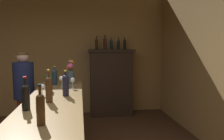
# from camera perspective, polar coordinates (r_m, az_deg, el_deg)

# --- Properties ---
(wall_back) EXTENTS (5.62, 0.12, 2.98)m
(wall_back) POSITION_cam_1_polar(r_m,az_deg,el_deg) (5.29, -16.09, 4.48)
(wall_back) COLOR tan
(wall_back) RESTS_ON ground
(display_cabinet) EXTENTS (1.06, 0.43, 1.57)m
(display_cabinet) POSITION_cam_1_polar(r_m,az_deg,el_deg) (5.06, -0.22, -2.98)
(display_cabinet) COLOR #372921
(display_cabinet) RESTS_ON ground
(wine_bottle_chardonnay) EXTENTS (0.07, 0.07, 0.28)m
(wine_bottle_chardonnay) POSITION_cam_1_polar(r_m,az_deg,el_deg) (3.00, -16.64, -2.94)
(wine_bottle_chardonnay) COLOR #224E2B
(wine_bottle_chardonnay) RESTS_ON bar_counter
(wine_bottle_riesling) EXTENTS (0.08, 0.08, 0.31)m
(wine_bottle_riesling) POSITION_cam_1_polar(r_m,az_deg,el_deg) (2.61, -12.33, -3.74)
(wine_bottle_riesling) COLOR #22223A
(wine_bottle_riesling) RESTS_ON bar_counter
(wine_bottle_syrah) EXTENTS (0.08, 0.08, 0.29)m
(wine_bottle_syrah) POSITION_cam_1_polar(r_m,az_deg,el_deg) (3.39, -15.13, -1.65)
(wine_bottle_syrah) COLOR #1D303D
(wine_bottle_syrah) RESTS_ON bar_counter
(wine_bottle_pinot) EXTENTS (0.07, 0.07, 0.35)m
(wine_bottle_pinot) POSITION_cam_1_polar(r_m,az_deg,el_deg) (2.35, -16.56, -4.66)
(wine_bottle_pinot) COLOR #4E321B
(wine_bottle_pinot) RESTS_ON bar_counter
(wine_bottle_rose) EXTENTS (0.07, 0.07, 0.32)m
(wine_bottle_rose) POSITION_cam_1_polar(r_m,az_deg,el_deg) (2.13, -22.18, -6.40)
(wine_bottle_rose) COLOR black
(wine_bottle_rose) RESTS_ON bar_counter
(wine_bottle_malbec) EXTENTS (0.06, 0.06, 0.31)m
(wine_bottle_malbec) POSITION_cam_1_polar(r_m,az_deg,el_deg) (1.70, -18.62, -9.55)
(wine_bottle_malbec) COLOR #472B13
(wine_bottle_malbec) RESTS_ON bar_counter
(wine_glass_front) EXTENTS (0.08, 0.08, 0.16)m
(wine_glass_front) POSITION_cam_1_polar(r_m,az_deg,el_deg) (3.18, -13.33, -2.33)
(wine_glass_front) COLOR white
(wine_glass_front) RESTS_ON bar_counter
(wine_glass_mid) EXTENTS (0.07, 0.07, 0.14)m
(wine_glass_mid) POSITION_cam_1_polar(r_m,az_deg,el_deg) (2.69, -18.17, -4.45)
(wine_glass_mid) COLOR white
(wine_glass_mid) RESTS_ON bar_counter
(wine_glass_rear) EXTENTS (0.07, 0.07, 0.16)m
(wine_glass_rear) POSITION_cam_1_polar(r_m,az_deg,el_deg) (3.04, -10.52, -2.86)
(wine_glass_rear) COLOR white
(wine_glass_rear) RESTS_ON bar_counter
(flower_arrangement) EXTENTS (0.12, 0.15, 0.38)m
(flower_arrangement) POSITION_cam_1_polar(r_m,az_deg,el_deg) (3.45, -11.06, -0.63)
(flower_arrangement) COLOR #415664
(flower_arrangement) RESTS_ON bar_counter
(cheese_plate) EXTENTS (0.14, 0.14, 0.01)m
(cheese_plate) POSITION_cam_1_polar(r_m,az_deg,el_deg) (3.16, -17.39, -4.66)
(cheese_plate) COLOR white
(cheese_plate) RESTS_ON bar_counter
(display_bottle_left) EXTENTS (0.07, 0.07, 0.31)m
(display_bottle_left) POSITION_cam_1_polar(r_m,az_deg,el_deg) (4.95, -4.17, 7.10)
(display_bottle_left) COLOR #422714
(display_bottle_left) RESTS_ON display_cabinet
(display_bottle_midleft) EXTENTS (0.08, 0.08, 0.34)m
(display_bottle_midleft) POSITION_cam_1_polar(r_m,az_deg,el_deg) (4.97, -1.89, 7.29)
(display_bottle_midleft) COLOR #4B2720
(display_bottle_midleft) RESTS_ON display_cabinet
(display_bottle_center) EXTENTS (0.07, 0.07, 0.29)m
(display_bottle_center) POSITION_cam_1_polar(r_m,az_deg,el_deg) (4.99, -0.18, 6.96)
(display_bottle_center) COLOR #1A2D3E
(display_bottle_center) RESTS_ON display_cabinet
(display_bottle_midright) EXTENTS (0.06, 0.06, 0.30)m
(display_bottle_midright) POSITION_cam_1_polar(r_m,az_deg,el_deg) (5.02, 1.75, 6.94)
(display_bottle_midright) COLOR #23253C
(display_bottle_midright) RESTS_ON display_cabinet
(display_bottle_right) EXTENTS (0.07, 0.07, 0.30)m
(display_bottle_right) POSITION_cam_1_polar(r_m,az_deg,el_deg) (5.05, 3.43, 7.00)
(display_bottle_right) COLOR black
(display_bottle_right) RESTS_ON display_cabinet
(patron_tall) EXTENTS (0.33, 0.33, 1.55)m
(patron_tall) POSITION_cam_1_polar(r_m,az_deg,el_deg) (3.85, -22.48, -5.82)
(patron_tall) COLOR brown
(patron_tall) RESTS_ON ground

